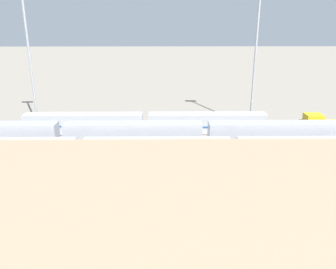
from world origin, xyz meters
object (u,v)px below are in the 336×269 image
train_on_track_2 (62,137)px  train_on_track_1 (326,130)px  train_on_track_3 (80,151)px  light_mast_2 (26,27)px  train_on_track_4 (136,164)px  light_mast_0 (258,25)px  train_on_track_0 (146,123)px

train_on_track_2 → train_on_track_1: 47.42m
train_on_track_3 → train_on_track_1: 44.21m
train_on_track_2 → light_mast_2: size_ratio=2.98×
train_on_track_3 → train_on_track_4: 10.46m
light_mast_0 → train_on_track_3: bearing=30.9°
train_on_track_4 → light_mast_2: (21.97, -23.40, 17.97)m
train_on_track_2 → train_on_track_4: size_ratio=0.80×
train_on_track_3 → light_mast_2: light_mast_2 is taller
train_on_track_2 → light_mast_0: bearing=-158.9°
train_on_track_2 → light_mast_2: light_mast_2 is taller
train_on_track_1 → light_mast_0: size_ratio=0.30×
train_on_track_4 → light_mast_0: (-21.89, -23.58, 18.34)m
light_mast_0 → train_on_track_4: bearing=47.1°
train_on_track_0 → train_on_track_4: bearing=88.8°
train_on_track_0 → train_on_track_2: size_ratio=0.49×
train_on_track_2 → train_on_track_4: train_on_track_2 is taller
train_on_track_0 → train_on_track_2: bearing=36.1°
train_on_track_3 → train_on_track_0: size_ratio=2.03×
train_on_track_1 → train_on_track_4: 37.06m
train_on_track_0 → train_on_track_4: size_ratio=0.39×
train_on_track_2 → light_mast_0: size_ratio=2.91×
train_on_track_4 → light_mast_2: light_mast_2 is taller
train_on_track_3 → train_on_track_2: 6.49m
train_on_track_1 → light_mast_2: 59.22m
train_on_track_3 → light_mast_0: (-31.07, -18.58, 18.33)m
train_on_track_0 → light_mast_0: (-21.46, -3.58, 18.36)m
train_on_track_4 → train_on_track_2: bearing=-37.0°
train_on_track_2 → train_on_track_1: same height
train_on_track_1 → light_mast_0: (12.00, -8.58, 18.20)m
train_on_track_0 → light_mast_0: size_ratio=1.44×
train_on_track_3 → train_on_track_0: bearing=-122.6°
train_on_track_2 → train_on_track_1: bearing=-173.9°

